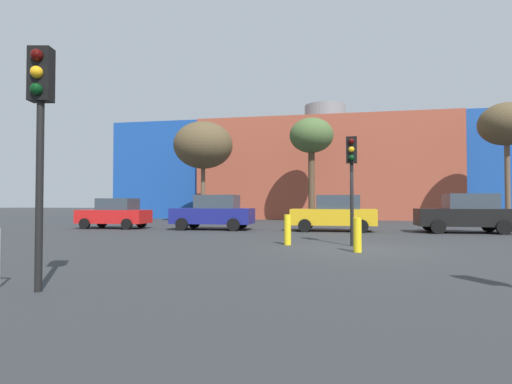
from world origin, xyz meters
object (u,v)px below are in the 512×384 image
at_px(traffic_light_island, 352,165).
at_px(bollard_yellow_0, 288,230).
at_px(bare_tree_0, 203,145).
at_px(traffic_light_near_left, 40,112).
at_px(parked_car_1, 214,212).
at_px(parked_car_2, 334,213).
at_px(parked_car_0, 115,213).
at_px(bare_tree_1, 311,138).
at_px(bare_tree_2, 507,125).
at_px(bollard_yellow_1, 357,235).
at_px(parked_car_3, 466,213).

relative_size(traffic_light_island, bollard_yellow_0, 3.52).
bearing_deg(bare_tree_0, bollard_yellow_0, -62.32).
relative_size(traffic_light_near_left, bollard_yellow_0, 3.83).
height_order(parked_car_1, parked_car_2, parked_car_1).
bearing_deg(parked_car_0, bollard_yellow_0, 145.59).
bearing_deg(bare_tree_0, bare_tree_1, 11.57).
height_order(traffic_light_island, bare_tree_2, bare_tree_2).
bearing_deg(traffic_light_island, traffic_light_near_left, -28.98).
height_order(bare_tree_0, bollard_yellow_1, bare_tree_0).
relative_size(traffic_light_near_left, traffic_light_island, 1.09).
bearing_deg(bollard_yellow_1, traffic_light_island, 92.90).
distance_m(parked_car_0, bare_tree_0, 10.10).
xyz_separation_m(parked_car_2, bare_tree_2, (11.64, 9.29, 5.90)).
relative_size(parked_car_2, parked_car_3, 0.98).
bearing_deg(bollard_yellow_1, parked_car_1, 128.16).
distance_m(traffic_light_island, bollard_yellow_1, 2.85).
xyz_separation_m(parked_car_0, bare_tree_2, (23.99, 9.29, 5.97)).
relative_size(parked_car_3, bollard_yellow_0, 4.17).
bearing_deg(bare_tree_1, parked_car_3, -51.47).
bearing_deg(traffic_light_near_left, traffic_light_island, 136.48).
distance_m(bare_tree_0, bare_tree_1, 8.32).
distance_m(parked_car_0, bare_tree_1, 15.68).
xyz_separation_m(parked_car_0, parked_car_1, (5.90, -0.00, 0.09)).
bearing_deg(parked_car_2, bare_tree_0, -40.48).
bearing_deg(parked_car_2, parked_car_3, 180.00).
distance_m(parked_car_1, bare_tree_2, 21.17).
relative_size(bare_tree_1, bollard_yellow_0, 7.57).
distance_m(parked_car_2, traffic_light_near_left, 16.53).
distance_m(traffic_light_island, bare_tree_2, 20.36).
relative_size(parked_car_1, traffic_light_near_left, 1.08).
distance_m(parked_car_0, bollard_yellow_1, 15.93).
bearing_deg(bollard_yellow_0, parked_car_2, 78.00).
distance_m(parked_car_0, parked_car_3, 18.64).
xyz_separation_m(traffic_light_island, bare_tree_2, (11.03, 16.62, 4.09)).
distance_m(bare_tree_1, bollard_yellow_0, 18.45).
bearing_deg(bollard_yellow_1, bare_tree_2, 59.27).
distance_m(parked_car_3, bare_tree_1, 14.02).
distance_m(parked_car_1, traffic_light_island, 10.35).
bearing_deg(bare_tree_1, bollard_yellow_0, -89.47).
bearing_deg(traffic_light_near_left, bare_tree_0, -178.99).
bearing_deg(bare_tree_2, parked_car_3, -119.94).
height_order(traffic_light_near_left, bollard_yellow_1, traffic_light_near_left).
xyz_separation_m(parked_car_1, bollard_yellow_1, (7.16, -9.11, -0.43)).
xyz_separation_m(traffic_light_near_left, bollard_yellow_1, (5.43, 6.60, -2.46)).
relative_size(parked_car_0, bare_tree_0, 0.52).
distance_m(bare_tree_0, bollard_yellow_1, 21.15).
height_order(parked_car_1, traffic_light_near_left, traffic_light_near_left).
bearing_deg(traffic_light_near_left, parked_car_3, 133.96).
bearing_deg(bare_tree_0, traffic_light_island, -56.38).
bearing_deg(parked_car_3, traffic_light_island, 52.27).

